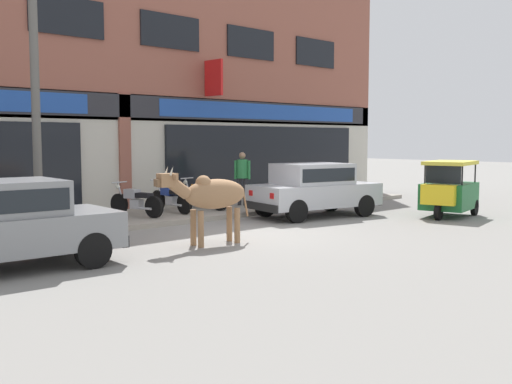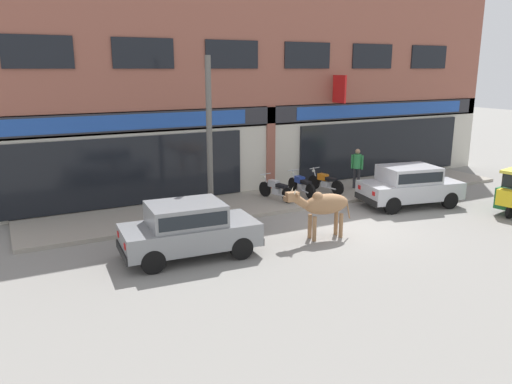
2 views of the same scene
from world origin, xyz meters
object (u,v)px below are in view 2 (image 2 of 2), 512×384
object	(u,v)px
cow	(323,205)
motorcycle_2	(325,182)
pedestrian	(357,164)
motorcycle_0	(276,189)
motorcycle_1	(301,185)
utility_pole	(209,140)
car_1	(188,227)
car_0	(410,184)

from	to	relation	value
cow	motorcycle_2	size ratio (longest dim) A/B	1.20
pedestrian	motorcycle_0	bearing A→B (deg)	-179.45
motorcycle_1	utility_pole	world-z (taller)	utility_pole
cow	pedestrian	size ratio (longest dim) A/B	1.34
motorcycle_2	utility_pole	bearing A→B (deg)	-167.65
car_1	motorcycle_2	size ratio (longest dim) A/B	2.06
cow	car_1	world-z (taller)	cow
motorcycle_1	motorcycle_2	world-z (taller)	same
car_0	utility_pole	xyz separation A→B (m)	(-7.01, 1.53, 1.85)
motorcycle_2	motorcycle_1	bearing A→B (deg)	178.37
car_1	utility_pole	world-z (taller)	utility_pole
car_0	cow	bearing A→B (deg)	-163.04
motorcycle_1	utility_pole	bearing A→B (deg)	-164.21
car_1	utility_pole	size ratio (longest dim) A/B	0.73
motorcycle_0	motorcycle_1	distance (m)	1.19
motorcycle_2	pedestrian	size ratio (longest dim) A/B	1.12
car_0	motorcycle_2	world-z (taller)	car_0
cow	motorcycle_2	bearing A→B (deg)	53.79
car_0	utility_pole	distance (m)	7.41
pedestrian	utility_pole	bearing A→B (deg)	-170.78
motorcycle_0	motorcycle_1	xyz separation A→B (m)	(1.18, 0.13, 0.00)
motorcycle_0	motorcycle_2	world-z (taller)	same
cow	motorcycle_0	size ratio (longest dim) A/B	1.20
cow	motorcycle_1	xyz separation A→B (m)	(1.95, 4.17, -0.50)
cow	car_0	world-z (taller)	cow
car_0	motorcycle_0	bearing A→B (deg)	146.97
car_0	pedestrian	size ratio (longest dim) A/B	2.37
motorcycle_1	pedestrian	distance (m)	2.62
car_0	car_1	world-z (taller)	same
cow	car_1	distance (m)	3.97
car_0	pedestrian	distance (m)	2.66
motorcycle_0	motorcycle_1	world-z (taller)	same
pedestrian	motorcycle_1	bearing A→B (deg)	177.92
motorcycle_1	utility_pole	xyz separation A→B (m)	(-4.20, -1.19, 2.15)
motorcycle_0	pedestrian	world-z (taller)	pedestrian
cow	motorcycle_2	world-z (taller)	cow
motorcycle_2	car_0	bearing A→B (deg)	-57.34
motorcycle_0	motorcycle_2	distance (m)	2.27
motorcycle_1	pedestrian	world-z (taller)	pedestrian
car_1	motorcycle_1	world-z (taller)	car_1
motorcycle_1	pedestrian	size ratio (longest dim) A/B	1.13
cow	utility_pole	distance (m)	4.09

